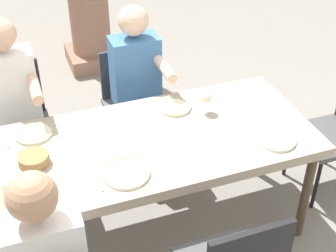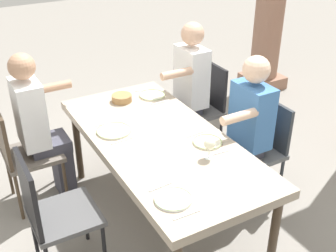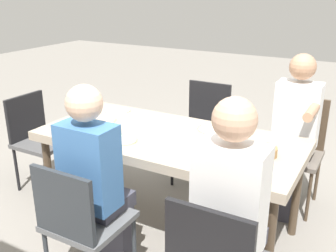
{
  "view_description": "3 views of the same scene",
  "coord_description": "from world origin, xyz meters",
  "px_view_note": "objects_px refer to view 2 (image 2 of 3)",
  "views": [
    {
      "loc": [
        -0.73,
        -2.22,
        2.52
      ],
      "look_at": [
        0.11,
        0.07,
        0.79
      ],
      "focal_mm": 52.46,
      "sensor_mm": 36.0,
      "label": 1
    },
    {
      "loc": [
        2.39,
        -1.28,
        2.38
      ],
      "look_at": [
        0.09,
        0.01,
        0.91
      ],
      "focal_mm": 46.11,
      "sensor_mm": 36.0,
      "label": 2
    },
    {
      "loc": [
        -1.3,
        2.32,
        1.81
      ],
      "look_at": [
        -0.01,
        0.03,
        0.85
      ],
      "focal_mm": 41.81,
      "sensor_mm": 36.0,
      "label": 3
    }
  ],
  "objects_px": {
    "plate_1": "(114,131)",
    "plate_2": "(207,142)",
    "diner_woman_green": "(40,125)",
    "diner_guest_third": "(186,89)",
    "plate_0": "(152,95)",
    "bread_basket": "(122,98)",
    "chair_west_south": "(21,150)",
    "wine_glass_2": "(210,144)",
    "chair_west_north": "(202,103)",
    "diner_man_white": "(244,130)",
    "dining_table": "(160,146)",
    "plate_3": "(173,199)",
    "chair_mid_south": "(51,210)",
    "chair_mid_north": "(259,144)"
  },
  "relations": [
    {
      "from": "plate_1",
      "to": "plate_2",
      "type": "xyz_separation_m",
      "value": [
        0.48,
        0.52,
        0.0
      ]
    },
    {
      "from": "diner_woman_green",
      "to": "diner_guest_third",
      "type": "distance_m",
      "value": 1.37
    },
    {
      "from": "plate_0",
      "to": "bread_basket",
      "type": "relative_size",
      "value": 1.33
    },
    {
      "from": "plate_0",
      "to": "chair_west_south",
      "type": "bearing_deg",
      "value": -93.73
    },
    {
      "from": "diner_woman_green",
      "to": "plate_2",
      "type": "xyz_separation_m",
      "value": [
        0.98,
        0.96,
        0.07
      ]
    },
    {
      "from": "chair_west_south",
      "to": "diner_guest_third",
      "type": "xyz_separation_m",
      "value": [
        0.0,
        1.55,
        0.19
      ]
    },
    {
      "from": "diner_woman_green",
      "to": "wine_glass_2",
      "type": "relative_size",
      "value": 8.61
    },
    {
      "from": "chair_west_north",
      "to": "diner_man_white",
      "type": "height_order",
      "value": "diner_man_white"
    },
    {
      "from": "plate_1",
      "to": "dining_table",
      "type": "bearing_deg",
      "value": 45.52
    },
    {
      "from": "plate_1",
      "to": "plate_3",
      "type": "height_order",
      "value": "same"
    },
    {
      "from": "plate_0",
      "to": "plate_2",
      "type": "distance_m",
      "value": 0.9
    },
    {
      "from": "diner_guest_third",
      "to": "plate_3",
      "type": "bearing_deg",
      "value": -33.93
    },
    {
      "from": "dining_table",
      "to": "chair_west_north",
      "type": "distance_m",
      "value": 1.16
    },
    {
      "from": "plate_1",
      "to": "wine_glass_2",
      "type": "height_order",
      "value": "wine_glass_2"
    },
    {
      "from": "chair_mid_south",
      "to": "diner_guest_third",
      "type": "distance_m",
      "value": 1.78
    },
    {
      "from": "diner_woman_green",
      "to": "plate_2",
      "type": "bearing_deg",
      "value": 44.29
    },
    {
      "from": "plate_2",
      "to": "diner_woman_green",
      "type": "bearing_deg",
      "value": -135.71
    },
    {
      "from": "diner_guest_third",
      "to": "bread_basket",
      "type": "height_order",
      "value": "diner_guest_third"
    },
    {
      "from": "plate_2",
      "to": "plate_1",
      "type": "bearing_deg",
      "value": -132.6
    },
    {
      "from": "chair_west_north",
      "to": "plate_1",
      "type": "height_order",
      "value": "chair_west_north"
    },
    {
      "from": "plate_1",
      "to": "plate_0",
      "type": "bearing_deg",
      "value": 127.76
    },
    {
      "from": "diner_guest_third",
      "to": "plate_0",
      "type": "xyz_separation_m",
      "value": [
        0.07,
        -0.39,
        0.06
      ]
    },
    {
      "from": "dining_table",
      "to": "plate_1",
      "type": "relative_size",
      "value": 7.41
    },
    {
      "from": "chair_mid_north",
      "to": "plate_3",
      "type": "height_order",
      "value": "chair_mid_north"
    },
    {
      "from": "chair_west_north",
      "to": "plate_1",
      "type": "bearing_deg",
      "value": -66.21
    },
    {
      "from": "chair_west_south",
      "to": "diner_guest_third",
      "type": "height_order",
      "value": "diner_guest_third"
    },
    {
      "from": "dining_table",
      "to": "diner_guest_third",
      "type": "bearing_deg",
      "value": 137.81
    },
    {
      "from": "bread_basket",
      "to": "diner_guest_third",
      "type": "bearing_deg",
      "value": 93.41
    },
    {
      "from": "chair_mid_south",
      "to": "plate_2",
      "type": "xyz_separation_m",
      "value": [
        0.12,
        1.14,
        0.24
      ]
    },
    {
      "from": "chair_mid_south",
      "to": "diner_woman_green",
      "type": "xyz_separation_m",
      "value": [
        -0.86,
        0.18,
        0.17
      ]
    },
    {
      "from": "chair_west_north",
      "to": "wine_glass_2",
      "type": "height_order",
      "value": "wine_glass_2"
    },
    {
      "from": "chair_west_south",
      "to": "wine_glass_2",
      "type": "xyz_separation_m",
      "value": [
        1.14,
        1.03,
        0.35
      ]
    },
    {
      "from": "diner_man_white",
      "to": "plate_3",
      "type": "relative_size",
      "value": 5.76
    },
    {
      "from": "diner_guest_third",
      "to": "bread_basket",
      "type": "relative_size",
      "value": 7.92
    },
    {
      "from": "bread_basket",
      "to": "plate_3",
      "type": "bearing_deg",
      "value": -11.68
    },
    {
      "from": "chair_mid_north",
      "to": "diner_man_white",
      "type": "relative_size",
      "value": 0.67
    },
    {
      "from": "plate_3",
      "to": "bread_basket",
      "type": "height_order",
      "value": "bread_basket"
    },
    {
      "from": "chair_mid_north",
      "to": "bread_basket",
      "type": "relative_size",
      "value": 5.16
    },
    {
      "from": "bread_basket",
      "to": "plate_0",
      "type": "bearing_deg",
      "value": 83.22
    },
    {
      "from": "dining_table",
      "to": "bread_basket",
      "type": "xyz_separation_m",
      "value": [
        -0.71,
        0.01,
        0.09
      ]
    },
    {
      "from": "diner_man_white",
      "to": "plate_2",
      "type": "distance_m",
      "value": 0.45
    },
    {
      "from": "chair_west_south",
      "to": "plate_1",
      "type": "bearing_deg",
      "value": 50.99
    },
    {
      "from": "dining_table",
      "to": "bread_basket",
      "type": "bearing_deg",
      "value": 179.16
    },
    {
      "from": "chair_mid_north",
      "to": "wine_glass_2",
      "type": "relative_size",
      "value": 5.72
    },
    {
      "from": "chair_west_south",
      "to": "diner_man_white",
      "type": "xyz_separation_m",
      "value": [
        0.86,
        1.56,
        0.17
      ]
    },
    {
      "from": "plate_3",
      "to": "chair_west_north",
      "type": "bearing_deg",
      "value": 141.09
    },
    {
      "from": "dining_table",
      "to": "plate_0",
      "type": "bearing_deg",
      "value": 157.02
    },
    {
      "from": "diner_man_white",
      "to": "plate_0",
      "type": "relative_size",
      "value": 5.75
    },
    {
      "from": "chair_west_south",
      "to": "bread_basket",
      "type": "bearing_deg",
      "value": 87.23
    },
    {
      "from": "chair_mid_north",
      "to": "diner_guest_third",
      "type": "relative_size",
      "value": 0.65
    }
  ]
}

